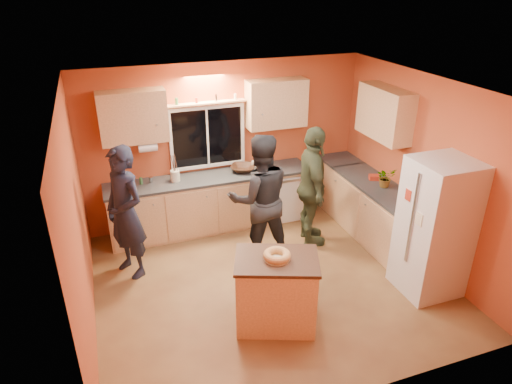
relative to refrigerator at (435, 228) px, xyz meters
name	(u,v)px	position (x,y,z in m)	size (l,w,h in m)	color
ground	(270,281)	(-1.89, 0.80, -0.90)	(4.50, 4.50, 0.00)	brown
room_shell	(268,158)	(-1.77, 1.21, 0.72)	(4.54, 4.04, 2.61)	#B9512F
back_counter	(233,199)	(-1.88, 2.50, -0.45)	(4.23, 0.62, 0.90)	tan
right_counter	(377,213)	(0.06, 1.30, -0.45)	(0.62, 1.84, 0.90)	tan
refrigerator	(435,228)	(0.00, 0.00, 0.00)	(0.72, 0.70, 1.80)	silver
island	(276,291)	(-2.11, 0.03, -0.44)	(1.10, 0.93, 0.90)	tan
bundt_pastry	(277,255)	(-2.11, 0.03, 0.05)	(0.31, 0.31, 0.09)	tan
person_left	(126,213)	(-3.60, 1.66, 0.02)	(0.67, 0.44, 1.84)	black
person_center	(260,199)	(-1.80, 1.44, 0.04)	(0.91, 0.71, 1.87)	black
person_right	(312,187)	(-0.93, 1.57, 0.02)	(1.08, 0.45, 1.84)	#333C26
mixing_bowl	(243,168)	(-1.69, 2.54, 0.05)	(0.38, 0.38, 0.09)	black
utensil_crock	(175,176)	(-2.78, 2.52, 0.09)	(0.14, 0.14, 0.17)	beige
potted_plant	(386,177)	(0.11, 1.27, 0.15)	(0.27, 0.23, 0.30)	gray
red_box	(374,177)	(0.11, 1.55, 0.04)	(0.16, 0.12, 0.07)	#AE2F1A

